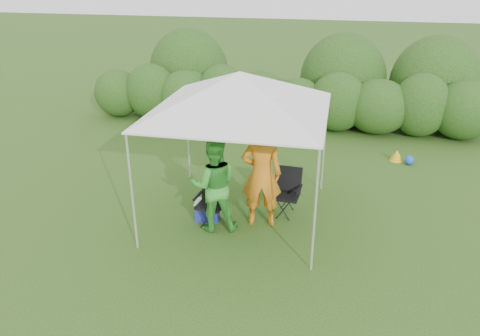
% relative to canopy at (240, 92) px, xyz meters
% --- Properties ---
extents(ground, '(70.00, 70.00, 0.00)m').
position_rel_canopy_xyz_m(ground, '(0.00, -0.50, -2.46)').
color(ground, '#35591C').
extents(hedge, '(11.86, 1.53, 1.80)m').
position_rel_canopy_xyz_m(hedge, '(0.14, 5.50, -1.64)').
color(hedge, '#2B5119').
rests_on(hedge, ground).
extents(canopy, '(3.10, 3.10, 2.83)m').
position_rel_canopy_xyz_m(canopy, '(0.00, 0.00, 0.00)').
color(canopy, silver).
rests_on(canopy, ground).
extents(chair_right, '(0.61, 0.56, 0.93)m').
position_rel_canopy_xyz_m(chair_right, '(0.87, 0.29, -1.94)').
color(chair_right, black).
rests_on(chair_right, ground).
extents(chair_left, '(0.59, 0.55, 0.87)m').
position_rel_canopy_xyz_m(chair_left, '(-0.46, -0.36, -1.97)').
color(chair_left, black).
rests_on(chair_left, ground).
extents(man, '(0.81, 0.61, 2.03)m').
position_rel_canopy_xyz_m(man, '(0.45, -0.22, -1.45)').
color(man, orange).
rests_on(man, ground).
extents(woman, '(1.02, 0.89, 1.78)m').
position_rel_canopy_xyz_m(woman, '(-0.35, -0.58, -1.57)').
color(woman, green).
rests_on(woman, ground).
extents(cooler, '(0.48, 0.37, 0.38)m').
position_rel_canopy_xyz_m(cooler, '(-0.57, -0.30, -2.27)').
color(cooler, '#212C97').
rests_on(cooler, ground).
extents(bottle, '(0.07, 0.07, 0.26)m').
position_rel_canopy_xyz_m(bottle, '(-0.51, -0.34, -1.95)').
color(bottle, '#592D0C').
rests_on(bottle, cooler).
extents(lawn_toy, '(0.56, 0.46, 0.28)m').
position_rel_canopy_xyz_m(lawn_toy, '(3.33, 3.44, -2.33)').
color(lawn_toy, gold).
rests_on(lawn_toy, ground).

